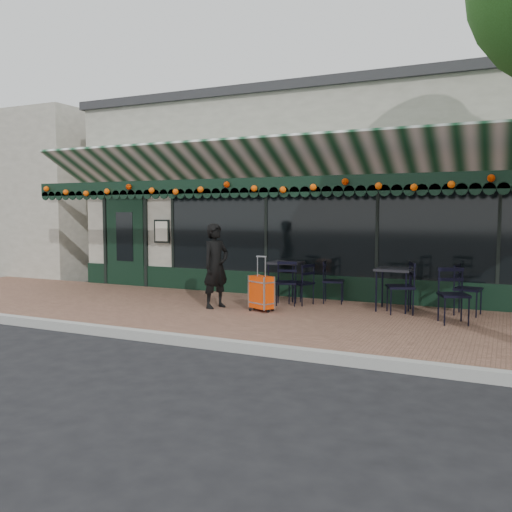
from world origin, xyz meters
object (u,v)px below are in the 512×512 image
at_px(chair_a_left, 400,287).
at_px(chair_b_left, 301,284).
at_px(suitcase, 261,293).
at_px(chair_a_right, 468,290).
at_px(cafe_table_a, 394,273).
at_px(cafe_table_b, 285,265).
at_px(woman, 216,266).
at_px(chair_b_right, 333,282).
at_px(chair_b_front, 286,283).
at_px(chair_a_front, 454,296).

bearing_deg(chair_a_left, chair_b_left, -115.33).
relative_size(suitcase, chair_a_right, 1.12).
relative_size(chair_a_left, chair_a_right, 1.04).
bearing_deg(cafe_table_a, suitcase, -153.21).
bearing_deg(cafe_table_b, chair_b_left, -38.95).
xyz_separation_m(chair_a_left, chair_b_left, (-1.93, 0.15, -0.06)).
bearing_deg(cafe_table_a, woman, -159.89).
xyz_separation_m(chair_b_right, chair_b_front, (-0.77, -0.60, -0.00)).
relative_size(chair_a_left, chair_a_front, 1.02).
bearing_deg(woman, chair_a_left, -54.76).
relative_size(cafe_table_b, chair_b_front, 0.93).
bearing_deg(chair_a_right, woman, 114.39).
distance_m(chair_a_front, chair_b_right, 2.60).
bearing_deg(chair_b_right, chair_a_left, -124.43).
relative_size(cafe_table_b, chair_b_right, 0.92).
relative_size(woman, cafe_table_a, 2.04).
height_order(woman, chair_b_right, woman).
distance_m(chair_a_right, chair_a_front, 0.90).
xyz_separation_m(cafe_table_b, chair_a_right, (3.53, -0.20, -0.26)).
height_order(suitcase, chair_b_front, suitcase).
distance_m(chair_b_left, chair_b_front, 0.30).
distance_m(cafe_table_b, chair_a_front, 3.55).
distance_m(woman, chair_b_front, 1.43).
xyz_separation_m(cafe_table_b, chair_a_left, (2.42, -0.55, -0.24)).
distance_m(cafe_table_a, chair_a_front, 1.38).
bearing_deg(woman, cafe_table_b, -10.01).
relative_size(chair_a_front, chair_b_right, 1.07).
relative_size(woman, suitcase, 1.58).
bearing_deg(chair_b_front, suitcase, -118.17).
bearing_deg(cafe_table_a, cafe_table_b, 172.38).
distance_m(woman, chair_a_right, 4.55).
xyz_separation_m(chair_a_right, chair_b_left, (-3.03, -0.20, -0.04)).
height_order(woman, suitcase, woman).
distance_m(chair_a_left, chair_a_front, 1.09).
height_order(chair_a_left, chair_a_right, chair_a_left).
bearing_deg(chair_a_right, suitcase, 117.80).
height_order(chair_a_right, chair_b_right, chair_a_right).
xyz_separation_m(cafe_table_a, chair_b_right, (-1.25, 0.33, -0.27)).
distance_m(chair_b_left, chair_b_right, 0.68).
distance_m(cafe_table_a, chair_a_left, 0.38).
bearing_deg(chair_b_left, chair_a_left, 106.34).
distance_m(suitcase, chair_a_right, 3.64).
relative_size(cafe_table_b, chair_a_right, 0.88).
bearing_deg(suitcase, chair_a_left, 44.91).
xyz_separation_m(cafe_table_a, chair_a_right, (1.27, 0.10, -0.25)).
relative_size(cafe_table_a, chair_b_left, 0.96).
xyz_separation_m(cafe_table_b, chair_b_left, (0.50, -0.40, -0.30)).
xyz_separation_m(suitcase, cafe_table_b, (-0.09, 1.40, 0.37)).
relative_size(cafe_table_a, chair_a_front, 0.85).
bearing_deg(cafe_table_a, chair_a_right, 4.60).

